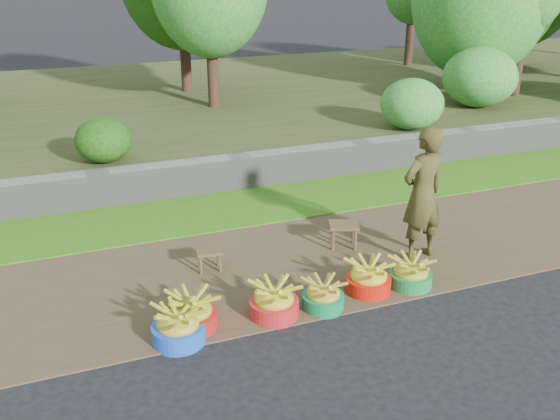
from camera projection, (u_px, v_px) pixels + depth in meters
name	position (u px, v px, depth m)	size (l,w,h in m)	color
ground_plane	(356.00, 313.00, 6.71)	(120.00, 120.00, 0.00)	black
dirt_shoulder	(309.00, 262.00, 7.79)	(80.00, 2.50, 0.02)	brown
grass_verge	(257.00, 205.00, 9.50)	(80.00, 1.50, 0.04)	#3B7817
retaining_wall	(240.00, 172.00, 10.14)	(80.00, 0.35, 0.55)	slate
earth_bank	(175.00, 108.00, 14.37)	(80.00, 10.00, 0.50)	#3E4320
basin_a	(178.00, 326.00, 6.15)	(0.53, 0.53, 0.40)	blue
basin_b	(191.00, 313.00, 6.37)	(0.54, 0.54, 0.40)	#AC1816
basin_c	(274.00, 302.00, 6.58)	(0.53, 0.53, 0.40)	red
basin_d	(323.00, 296.00, 6.74)	(0.46, 0.46, 0.34)	#0D7E47
basin_e	(368.00, 278.00, 7.05)	(0.52, 0.52, 0.39)	red
basin_f	(411.00, 274.00, 7.17)	(0.50, 0.50, 0.37)	#19813B
stool_left	(209.00, 254.00, 7.49)	(0.33, 0.27, 0.27)	brown
stool_right	(344.00, 228.00, 8.06)	(0.45, 0.40, 0.33)	brown
vendor_woman	(423.00, 194.00, 7.58)	(0.62, 0.41, 1.70)	black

